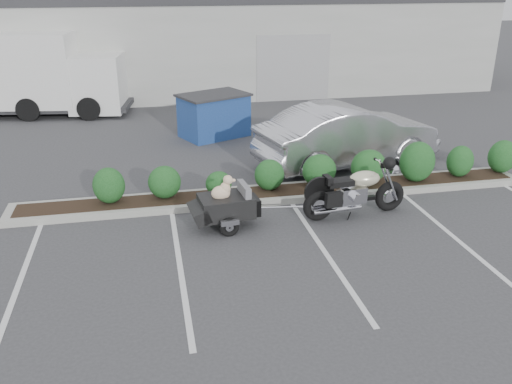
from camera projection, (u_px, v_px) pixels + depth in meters
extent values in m
plane|color=#38383A|center=(256.00, 244.00, 10.45)|extent=(90.00, 90.00, 0.00)
cube|color=#9E9E93|center=(279.00, 194.00, 12.60)|extent=(12.00, 1.00, 0.15)
cube|color=#9EA099|center=(182.00, 38.00, 25.11)|extent=(26.00, 10.00, 4.00)
torus|color=black|center=(318.00, 205.00, 11.32)|extent=(0.70, 0.24, 0.68)
torus|color=black|center=(389.00, 196.00, 11.79)|extent=(0.70, 0.24, 0.68)
cylinder|color=silver|center=(318.00, 205.00, 11.32)|extent=(0.30, 0.15, 0.29)
cylinder|color=silver|center=(389.00, 196.00, 11.79)|extent=(0.25, 0.13, 0.24)
cylinder|color=silver|center=(391.00, 182.00, 11.54)|extent=(0.44, 0.10, 0.91)
cylinder|color=silver|center=(386.00, 179.00, 11.72)|extent=(0.44, 0.10, 0.91)
cylinder|color=silver|center=(383.00, 164.00, 11.44)|extent=(0.11, 0.71, 0.03)
cylinder|color=silver|center=(394.00, 170.00, 11.58)|extent=(0.14, 0.20, 0.18)
sphere|color=black|center=(389.00, 163.00, 11.11)|extent=(0.29, 0.29, 0.27)
cube|color=silver|center=(352.00, 194.00, 11.48)|extent=(0.59, 0.40, 0.35)
cube|color=black|center=(356.00, 200.00, 11.55)|extent=(0.92, 0.20, 0.08)
ellipsoid|color=beige|center=(365.00, 179.00, 11.43)|extent=(0.71, 0.45, 0.34)
cube|color=black|center=(340.00, 183.00, 11.27)|extent=(0.59, 0.36, 0.12)
cube|color=black|center=(328.00, 180.00, 11.16)|extent=(0.15, 0.32, 0.16)
cylinder|color=silver|center=(338.00, 210.00, 11.28)|extent=(1.08, 0.20, 0.09)
cylinder|color=silver|center=(330.00, 203.00, 11.61)|extent=(1.08, 0.20, 0.09)
cube|color=black|center=(334.00, 199.00, 11.04)|extent=(0.36, 0.18, 0.31)
cube|color=black|center=(226.00, 206.00, 10.99)|extent=(1.14, 0.84, 0.43)
cube|color=slate|center=(244.00, 191.00, 10.99)|extent=(0.19, 0.64, 0.31)
cube|color=slate|center=(228.00, 201.00, 10.96)|extent=(0.78, 0.70, 0.04)
cube|color=black|center=(199.00, 213.00, 10.86)|extent=(0.46, 0.77, 0.37)
cube|color=black|center=(253.00, 205.00, 11.17)|extent=(0.26, 0.53, 0.35)
torus|color=black|center=(229.00, 227.00, 10.70)|extent=(0.41, 0.15, 0.40)
torus|color=black|center=(219.00, 210.00, 11.45)|extent=(0.41, 0.15, 0.40)
cube|color=silver|center=(230.00, 223.00, 10.61)|extent=(0.37, 0.12, 0.10)
cube|color=silver|center=(218.00, 204.00, 11.45)|extent=(0.37, 0.12, 0.10)
cylinder|color=black|center=(224.00, 219.00, 11.08)|extent=(0.14, 0.92, 0.04)
cylinder|color=silver|center=(264.00, 207.00, 11.26)|extent=(0.61, 0.10, 0.04)
ellipsoid|color=beige|center=(221.00, 193.00, 10.86)|extent=(0.41, 0.30, 0.31)
ellipsoid|color=beige|center=(225.00, 189.00, 10.85)|extent=(0.24, 0.23, 0.28)
sphere|color=beige|center=(228.00, 180.00, 10.80)|extent=(0.21, 0.21, 0.19)
ellipsoid|color=beige|center=(232.00, 180.00, 10.83)|extent=(0.15, 0.10, 0.07)
sphere|color=black|center=(235.00, 180.00, 10.85)|extent=(0.04, 0.04, 0.04)
ellipsoid|color=beige|center=(227.00, 180.00, 10.73)|extent=(0.05, 0.05, 0.11)
ellipsoid|color=beige|center=(225.00, 178.00, 10.83)|extent=(0.05, 0.05, 0.11)
cylinder|color=beige|center=(228.00, 199.00, 10.88)|extent=(0.05, 0.05, 0.12)
cylinder|color=beige|center=(226.00, 196.00, 10.99)|extent=(0.05, 0.05, 0.12)
imported|color=#B7B7BF|center=(348.00, 135.00, 14.46)|extent=(5.27, 2.93, 1.64)
cube|color=navy|center=(214.00, 116.00, 17.04)|extent=(2.31, 1.98, 1.30)
cube|color=#2D2D30|center=(213.00, 95.00, 16.79)|extent=(2.45, 2.13, 0.06)
cube|color=silver|center=(98.00, 82.00, 19.65)|extent=(2.11, 2.34, 2.00)
cube|color=black|center=(99.00, 90.00, 19.75)|extent=(0.33, 1.72, 0.91)
cube|color=silver|center=(17.00, 69.00, 19.32)|extent=(4.46, 2.78, 2.55)
cube|color=#2D2D30|center=(43.00, 105.00, 19.85)|extent=(6.59, 2.92, 0.18)
cylinder|color=black|center=(89.00, 109.00, 18.99)|extent=(0.85, 0.37, 0.82)
cylinder|color=black|center=(101.00, 96.00, 20.84)|extent=(0.85, 0.37, 0.82)
cylinder|color=black|center=(28.00, 109.00, 18.88)|extent=(0.85, 0.37, 0.82)
cylinder|color=black|center=(46.00, 97.00, 20.73)|extent=(0.85, 0.37, 0.82)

